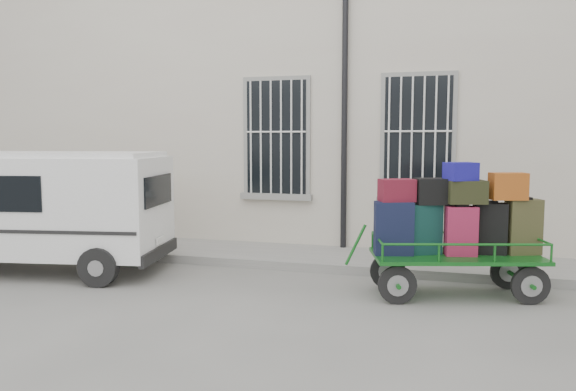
# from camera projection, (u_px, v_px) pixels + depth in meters

# --- Properties ---
(ground) EXTENTS (80.00, 80.00, 0.00)m
(ground) POSITION_uv_depth(u_px,v_px,m) (244.00, 290.00, 8.25)
(ground) COLOR slate
(ground) RESTS_ON ground
(building) EXTENTS (24.00, 5.15, 6.00)m
(building) POSITION_uv_depth(u_px,v_px,m) (324.00, 106.00, 13.21)
(building) COLOR beige
(building) RESTS_ON ground
(sidewalk) EXTENTS (24.00, 1.70, 0.15)m
(sidewalk) POSITION_uv_depth(u_px,v_px,m) (285.00, 256.00, 10.35)
(sidewalk) COLOR gray
(sidewalk) RESTS_ON ground
(luggage_cart) EXTENTS (2.77, 1.62, 1.90)m
(luggage_cart) POSITION_uv_depth(u_px,v_px,m) (453.00, 228.00, 7.86)
(luggage_cart) COLOR black
(luggage_cart) RESTS_ON ground
(van) EXTENTS (4.20, 2.33, 2.01)m
(van) POSITION_uv_depth(u_px,v_px,m) (44.00, 204.00, 9.29)
(van) COLOR white
(van) RESTS_ON ground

